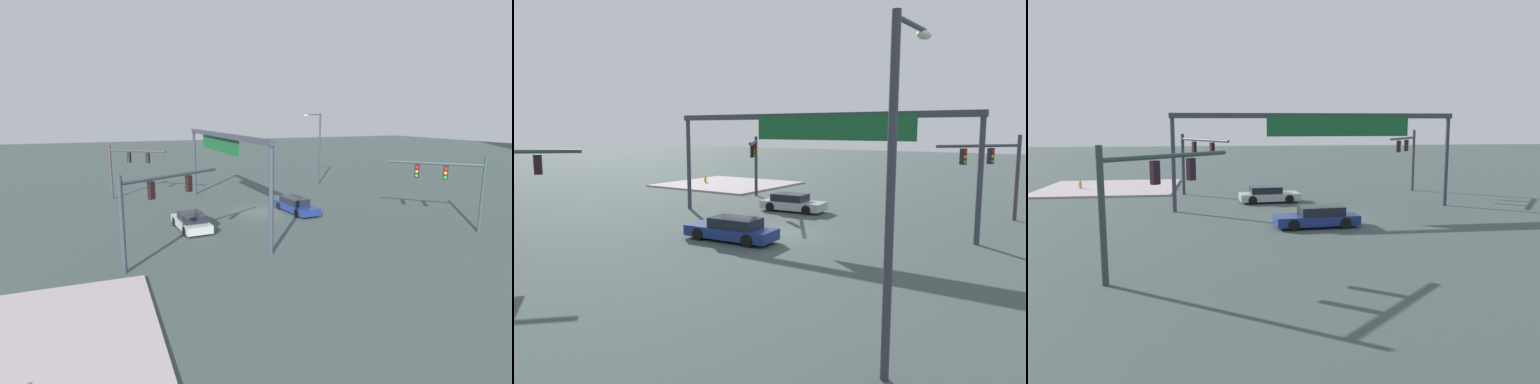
{
  "view_description": "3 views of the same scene",
  "coord_description": "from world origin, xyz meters",
  "views": [
    {
      "loc": [
        29.9,
        -12.45,
        7.96
      ],
      "look_at": [
        0.25,
        -0.7,
        1.79
      ],
      "focal_mm": 28.04,
      "sensor_mm": 36.0,
      "label": 1
    },
    {
      "loc": [
        -13.73,
        21.27,
        5.7
      ],
      "look_at": [
        0.07,
        0.47,
        2.35
      ],
      "focal_mm": 33.24,
      "sensor_mm": 36.0,
      "label": 2
    },
    {
      "loc": [
        6.72,
        29.98,
        5.98
      ],
      "look_at": [
        2.85,
        1.6,
        1.94
      ],
      "focal_mm": 34.69,
      "sensor_mm": 36.0,
      "label": 3
    }
  ],
  "objects": [
    {
      "name": "fire_hydrant_on_curb",
      "position": [
        18.8,
        -15.65,
        0.49
      ],
      "size": [
        0.33,
        0.22,
        0.71
      ],
      "color": "gold",
      "rests_on": "sidewalk_corner"
    },
    {
      "name": "streetlamp_curved_arm",
      "position": [
        -10.29,
        11.13,
        4.68
      ],
      "size": [
        0.34,
        2.16,
        8.15
      ],
      "rotation": [
        0.0,
        0.0,
        -1.61
      ],
      "color": "#343745",
      "rests_on": "ground"
    },
    {
      "name": "ground_plane",
      "position": [
        0.0,
        0.0,
        0.0
      ],
      "size": [
        195.14,
        195.14,
        0.0
      ],
      "primitive_type": "plane",
      "color": "#3F4C4B"
    },
    {
      "name": "overhead_sign_gantry",
      "position": [
        -0.4,
        -3.41,
        5.54
      ],
      "size": [
        19.57,
        0.43,
        6.6
      ],
      "color": "#383A49",
      "rests_on": "ground"
    },
    {
      "name": "traffic_signal_opposite_side",
      "position": [
        -9.34,
        -10.12,
        3.6
      ],
      "size": [
        3.94,
        4.81,
        5.33
      ],
      "rotation": [
        0.0,
        0.0,
        0.89
      ],
      "color": "#3F3844",
      "rests_on": "ground"
    },
    {
      "name": "sedan_car_waiting_far",
      "position": [
        1.02,
        2.55,
        0.58
      ],
      "size": [
        4.93,
        2.04,
        1.21
      ],
      "rotation": [
        0.0,
        0.0,
        0.06
      ],
      "color": "navy",
      "rests_on": "ground"
    },
    {
      "name": "traffic_signal_near_corner",
      "position": [
        8.49,
        -9.96,
        3.57
      ],
      "size": [
        3.83,
        6.04,
        5.04
      ],
      "rotation": [
        0.0,
        0.0,
        2.12
      ],
      "color": "#31383F",
      "rests_on": "ground"
    },
    {
      "name": "sidewalk_corner",
      "position": [
        16.39,
        -16.3,
        0.07
      ],
      "size": [
        11.74,
        11.14,
        0.15
      ],
      "primitive_type": "cube",
      "color": "#AE9FA6",
      "rests_on": "ground"
    },
    {
      "name": "sedan_car_approaching",
      "position": [
        2.93,
        -6.66,
        0.57
      ],
      "size": [
        4.55,
        2.12,
        1.21
      ],
      "rotation": [
        0.0,
        0.0,
        3.21
      ],
      "color": "#ADB6B8",
      "rests_on": "ground"
    }
  ]
}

